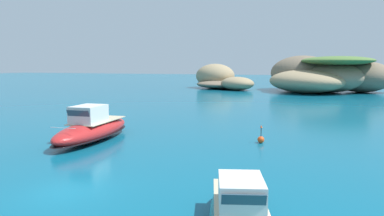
{
  "coord_description": "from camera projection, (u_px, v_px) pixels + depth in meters",
  "views": [
    {
      "loc": [
        11.36,
        -13.92,
        6.4
      ],
      "look_at": [
        -0.15,
        19.73,
        1.91
      ],
      "focal_mm": 32.4,
      "sensor_mm": 36.0,
      "label": 1
    }
  ],
  "objects": [
    {
      "name": "ground_plane",
      "position": [
        69.0,
        192.0,
        17.52
      ],
      "size": [
        400.0,
        400.0,
        0.0
      ],
      "primitive_type": "plane",
      "color": "#0C5B7A"
    },
    {
      "name": "islet_large",
      "position": [
        321.0,
        76.0,
        81.07
      ],
      "size": [
        31.65,
        29.97,
        8.56
      ],
      "color": "#84755B",
      "rests_on": "ground"
    },
    {
      "name": "islet_small",
      "position": [
        220.0,
        80.0,
        92.47
      ],
      "size": [
        20.6,
        19.02,
        6.56
      ],
      "color": "#9E8966",
      "rests_on": "ground"
    },
    {
      "name": "motorboat_teal",
      "position": [
        240.0,
        215.0,
        13.05
      ],
      "size": [
        4.35,
        8.14,
        2.3
      ],
      "color": "#19727A",
      "rests_on": "ground"
    },
    {
      "name": "motorboat_red",
      "position": [
        92.0,
        129.0,
        29.18
      ],
      "size": [
        3.61,
        10.44,
        3.03
      ],
      "color": "red",
      "rests_on": "ground"
    },
    {
      "name": "channel_buoy",
      "position": [
        261.0,
        139.0,
        28.31
      ],
      "size": [
        0.56,
        0.56,
        1.48
      ],
      "color": "#E54C19",
      "rests_on": "ground"
    }
  ]
}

